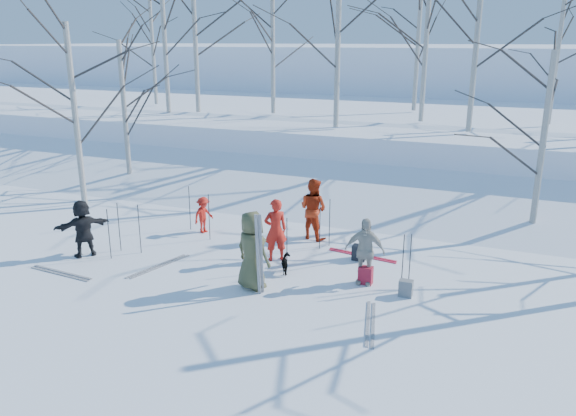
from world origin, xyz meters
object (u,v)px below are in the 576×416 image
at_px(dog, 286,264).
at_px(backpack_dark, 359,253).
at_px(skier_olive_center, 252,250).
at_px(skier_redor_behind, 313,209).
at_px(skier_cream_east, 365,251).
at_px(skier_grey_west, 83,228).
at_px(backpack_grey, 406,288).
at_px(skier_red_north, 275,230).
at_px(skier_red_seated, 203,215).
at_px(backpack_red, 366,275).

distance_m(dog, backpack_dark, 2.05).
relative_size(skier_olive_center, skier_redor_behind, 1.04).
bearing_deg(skier_cream_east, skier_grey_west, -176.96).
bearing_deg(backpack_grey, skier_grey_west, -174.55).
xyz_separation_m(skier_red_north, skier_redor_behind, (0.32, 1.93, 0.06)).
bearing_deg(skier_redor_behind, skier_grey_west, 51.74).
relative_size(skier_red_north, skier_red_seated, 1.52).
bearing_deg(dog, skier_red_seated, -57.72).
xyz_separation_m(skier_grey_west, backpack_dark, (6.74, 2.47, -0.56)).
bearing_deg(skier_red_north, backpack_grey, 129.31).
bearing_deg(skier_cream_east, skier_red_seated, 156.40).
height_order(dog, backpack_red, dog).
relative_size(skier_redor_behind, backpack_red, 4.17).
distance_m(backpack_red, backpack_grey, 1.05).
bearing_deg(skier_cream_east, skier_red_north, 162.01).
relative_size(skier_olive_center, backpack_grey, 4.81).
distance_m(skier_red_north, skier_grey_west, 5.02).
xyz_separation_m(skier_olive_center, skier_grey_west, (-4.94, 0.11, -0.15)).
bearing_deg(backpack_dark, skier_cream_east, -70.32).
bearing_deg(skier_cream_east, skier_olive_center, -157.42).
bearing_deg(skier_grey_west, skier_redor_behind, 162.10).
distance_m(skier_red_north, dog, 1.06).
relative_size(dog, backpack_dark, 1.36).
xyz_separation_m(backpack_red, backpack_dark, (-0.54, 1.37, -0.01)).
xyz_separation_m(skier_olive_center, skier_cream_east, (2.28, 1.23, -0.12)).
xyz_separation_m(skier_red_seated, skier_grey_west, (-1.92, -2.82, 0.22)).
height_order(skier_red_seated, backpack_red, skier_red_seated).
distance_m(skier_redor_behind, skier_grey_west, 6.20).
xyz_separation_m(skier_grey_west, dog, (5.32, 0.99, -0.53)).
distance_m(skier_red_north, backpack_grey, 3.69).
height_order(skier_redor_behind, backpack_grey, skier_redor_behind).
bearing_deg(skier_redor_behind, skier_cream_east, 147.64).
xyz_separation_m(skier_olive_center, backpack_red, (2.33, 1.21, -0.70)).
bearing_deg(backpack_grey, dog, 176.15).
bearing_deg(skier_redor_behind, backpack_grey, 155.40).
bearing_deg(skier_red_seated, skier_grey_west, 161.26).
bearing_deg(backpack_grey, backpack_dark, 132.41).
bearing_deg(skier_cream_east, skier_redor_behind, 125.44).
relative_size(skier_red_seated, skier_cream_east, 0.68).
distance_m(skier_redor_behind, skier_cream_east, 3.28).
bearing_deg(skier_olive_center, backpack_dark, -106.89).
bearing_deg(skier_grey_west, skier_red_seated, -177.42).
relative_size(skier_olive_center, dog, 3.35).
relative_size(backpack_grey, backpack_dark, 0.95).
distance_m(skier_red_seated, backpack_red, 5.63).
bearing_deg(backpack_red, skier_grey_west, -171.39).
xyz_separation_m(dog, backpack_dark, (1.41, 1.48, -0.03)).
bearing_deg(backpack_red, skier_cream_east, 162.21).
xyz_separation_m(skier_grey_west, backpack_grey, (8.27, 0.79, -0.57)).
bearing_deg(backpack_red, skier_red_seated, 162.17).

